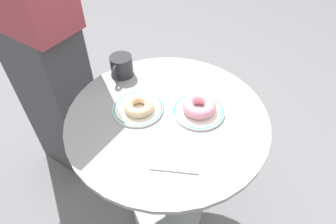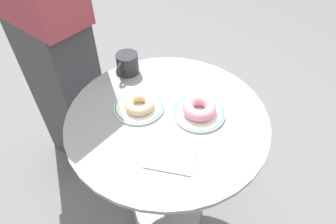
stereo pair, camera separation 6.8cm
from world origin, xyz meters
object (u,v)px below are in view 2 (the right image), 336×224
at_px(cafe_table, 167,152).
at_px(donut_glazed, 140,104).
at_px(plate_right, 199,113).
at_px(coffee_mug, 127,64).
at_px(person_figure, 47,29).
at_px(plate_left, 139,107).
at_px(donut_pink_frosted, 199,108).
at_px(paper_napkin, 169,158).

distance_m(cafe_table, donut_glazed, 0.26).
distance_m(plate_right, coffee_mug, 0.37).
relative_size(donut_glazed, person_figure, 0.07).
bearing_deg(plate_left, coffee_mug, 117.85).
relative_size(donut_pink_frosted, paper_napkin, 0.82).
height_order(plate_left, donut_glazed, donut_glazed).
xyz_separation_m(donut_glazed, donut_pink_frosted, (0.21, 0.02, 0.00)).
xyz_separation_m(plate_left, person_figure, (-0.49, 0.28, 0.10)).
relative_size(plate_left, plate_right, 0.99).
relative_size(cafe_table, person_figure, 0.43).
bearing_deg(plate_right, coffee_mug, 150.46).
xyz_separation_m(plate_left, coffee_mug, (-0.10, 0.20, 0.04)).
bearing_deg(plate_right, person_figure, 159.08).
bearing_deg(person_figure, donut_pink_frosted, -20.92).
bearing_deg(plate_left, donut_pink_frosted, 3.24).
bearing_deg(paper_napkin, cafe_table, 104.11).
bearing_deg(plate_right, paper_napkin, -106.82).
relative_size(cafe_table, coffee_mug, 5.67).
distance_m(cafe_table, donut_pink_frosted, 0.27).
height_order(plate_right, donut_glazed, donut_glazed).
height_order(plate_right, donut_pink_frosted, donut_pink_frosted).
height_order(cafe_table, donut_glazed, donut_glazed).
xyz_separation_m(plate_right, donut_pink_frosted, (0.00, 0.00, 0.03)).
xyz_separation_m(donut_glazed, coffee_mug, (-0.11, 0.20, 0.01)).
relative_size(paper_napkin, coffee_mug, 1.16).
bearing_deg(donut_pink_frosted, coffee_mug, 150.46).
xyz_separation_m(cafe_table, donut_pink_frosted, (0.11, 0.03, 0.24)).
height_order(cafe_table, plate_right, plate_right).
xyz_separation_m(plate_left, donut_pink_frosted, (0.22, 0.01, 0.03)).
bearing_deg(plate_left, paper_napkin, -52.13).
xyz_separation_m(plate_left, paper_napkin, (0.16, -0.20, -0.00)).
height_order(donut_pink_frosted, coffee_mug, coffee_mug).
bearing_deg(donut_glazed, coffee_mug, 118.17).
distance_m(cafe_table, paper_napkin, 0.28).
height_order(donut_pink_frosted, paper_napkin, donut_pink_frosted).
height_order(plate_left, plate_right, same).
xyz_separation_m(cafe_table, person_figure, (-0.60, 0.30, 0.32)).
distance_m(cafe_table, plate_left, 0.24).
bearing_deg(paper_napkin, person_figure, 143.06).
distance_m(donut_glazed, paper_napkin, 0.24).
xyz_separation_m(plate_right, person_figure, (-0.70, 0.27, 0.10)).
relative_size(cafe_table, donut_glazed, 6.60).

